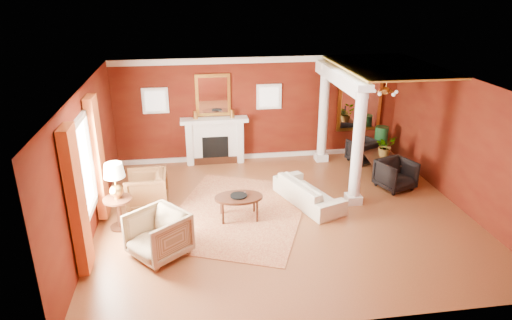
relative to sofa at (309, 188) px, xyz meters
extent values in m
plane|color=brown|center=(-0.66, -0.44, -0.38)|extent=(8.00, 8.00, 0.00)
cube|color=#5B1D0C|center=(-0.66, 3.06, 1.07)|extent=(8.00, 0.04, 2.90)
cube|color=#5B1D0C|center=(-0.66, -3.94, 1.07)|extent=(8.00, 0.04, 2.90)
cube|color=#5B1D0C|center=(-4.66, -0.44, 1.07)|extent=(0.04, 7.00, 2.90)
cube|color=#5B1D0C|center=(3.34, -0.44, 1.07)|extent=(0.04, 7.00, 2.90)
cube|color=white|center=(-0.66, -0.44, 2.52)|extent=(8.00, 7.00, 0.04)
cube|color=white|center=(-1.96, 2.89, 0.22)|extent=(1.60, 0.34, 1.20)
cube|color=black|center=(-1.96, 2.72, 0.07)|extent=(0.72, 0.03, 0.70)
cube|color=black|center=(-1.96, 2.72, -0.28)|extent=(1.20, 0.05, 0.20)
cube|color=white|center=(-1.96, 2.85, 0.86)|extent=(1.85, 0.42, 0.10)
cube|color=white|center=(-2.66, 2.86, 0.22)|extent=(0.16, 0.40, 1.20)
cube|color=white|center=(-1.26, 2.86, 0.22)|extent=(0.16, 0.40, 1.20)
cube|color=gold|center=(-1.96, 3.02, 1.52)|extent=(0.95, 0.06, 1.15)
cube|color=white|center=(-1.96, 2.99, 1.52)|extent=(0.78, 0.02, 0.98)
cube|color=white|center=(-3.51, 3.03, 1.42)|extent=(0.70, 0.06, 0.70)
cube|color=white|center=(-3.51, 3.00, 1.42)|extent=(0.54, 0.02, 0.54)
cube|color=white|center=(-0.41, 3.03, 1.42)|extent=(0.70, 0.06, 0.70)
cube|color=white|center=(-0.41, 3.00, 1.42)|extent=(0.54, 0.02, 0.54)
cube|color=white|center=(-4.64, -1.04, 1.17)|extent=(0.03, 1.30, 1.70)
cube|color=white|center=(-4.61, -1.74, 1.17)|extent=(0.08, 0.10, 1.90)
cube|color=white|center=(-4.61, -0.34, 1.17)|extent=(0.08, 0.10, 1.90)
cube|color=#A3441C|center=(-4.54, -2.04, 1.02)|extent=(0.18, 0.55, 2.60)
cube|color=#A3441C|center=(-4.54, -0.04, 1.02)|extent=(0.18, 0.55, 2.60)
cube|color=white|center=(1.04, -0.14, -0.28)|extent=(0.34, 0.34, 0.20)
cylinder|color=white|center=(1.04, -0.14, 1.07)|extent=(0.26, 0.26, 2.50)
cube|color=white|center=(1.04, -0.14, 2.34)|extent=(0.36, 0.36, 0.16)
cube|color=white|center=(1.04, 2.56, -0.28)|extent=(0.34, 0.34, 0.20)
cylinder|color=white|center=(1.04, 2.56, 1.07)|extent=(0.26, 0.26, 2.50)
cube|color=white|center=(1.04, 2.56, 2.34)|extent=(0.36, 0.36, 0.16)
cube|color=white|center=(1.04, 1.46, 2.24)|extent=(0.30, 3.20, 0.32)
cube|color=gold|center=(2.19, 1.31, 2.49)|extent=(2.30, 3.40, 0.04)
cube|color=gold|center=(2.24, 3.02, 1.17)|extent=(1.30, 0.06, 1.70)
cube|color=white|center=(2.24, 2.99, 1.17)|extent=(1.10, 0.02, 1.50)
cylinder|color=#C28C3D|center=(2.24, 1.36, 2.20)|extent=(0.02, 0.02, 0.65)
sphere|color=#C28C3D|center=(2.24, 1.36, 1.87)|extent=(0.20, 0.20, 0.20)
sphere|color=beige|center=(2.52, 1.36, 1.84)|extent=(0.09, 0.09, 0.09)
sphere|color=beige|center=(2.33, 1.63, 1.84)|extent=(0.09, 0.09, 0.09)
sphere|color=beige|center=(2.02, 1.53, 1.84)|extent=(0.09, 0.09, 0.09)
sphere|color=beige|center=(2.02, 1.20, 1.84)|extent=(0.09, 0.09, 0.09)
sphere|color=beige|center=(2.33, 1.10, 1.84)|extent=(0.09, 0.09, 0.09)
cube|color=white|center=(-0.66, 3.02, 2.44)|extent=(8.00, 0.08, 0.16)
cube|color=white|center=(-0.66, 3.02, -0.32)|extent=(8.00, 0.08, 0.12)
cube|color=maroon|center=(-1.66, -0.26, -0.37)|extent=(3.93, 4.45, 0.01)
imported|color=beige|center=(0.00, 0.00, 0.00)|extent=(1.20, 2.01, 0.76)
imported|color=black|center=(-3.66, 0.38, 0.08)|extent=(0.84, 0.90, 0.91)
imported|color=tan|center=(-3.30, -1.69, 0.11)|extent=(1.28, 1.28, 0.97)
cylinder|color=black|center=(-1.66, -0.48, 0.12)|extent=(1.04, 1.04, 0.05)
cylinder|color=black|center=(-2.03, -0.71, -0.14)|extent=(0.05, 0.05, 0.47)
cylinder|color=black|center=(-1.30, -0.71, -0.14)|extent=(0.05, 0.05, 0.47)
cylinder|color=black|center=(-2.03, -0.25, -0.14)|extent=(0.05, 0.05, 0.47)
cylinder|color=black|center=(-1.30, -0.25, -0.14)|extent=(0.05, 0.05, 0.47)
imported|color=black|center=(-1.65, -0.41, 0.25)|extent=(0.15, 0.02, 0.20)
cylinder|color=black|center=(-4.16, -0.52, -0.36)|extent=(0.42, 0.42, 0.04)
cylinder|color=black|center=(-4.16, -0.52, -0.05)|extent=(0.10, 0.10, 0.66)
cylinder|color=black|center=(-4.16, -0.52, 0.28)|extent=(0.58, 0.58, 0.04)
sphere|color=#C28C3D|center=(-4.16, -0.52, 0.47)|extent=(0.27, 0.27, 0.27)
cylinder|color=#C28C3D|center=(-4.16, -0.52, 0.66)|extent=(0.03, 0.03, 0.29)
cone|color=beige|center=(-4.16, -0.52, 0.92)|extent=(0.42, 0.42, 0.29)
imported|color=black|center=(2.34, 1.42, 0.00)|extent=(0.62, 1.41, 0.76)
imported|color=black|center=(2.33, 0.47, 0.03)|extent=(0.98, 0.95, 0.81)
imported|color=black|center=(2.17, 2.31, -0.01)|extent=(0.92, 0.90, 0.73)
sphere|color=#133B1A|center=(2.72, 2.38, -0.18)|extent=(0.41, 0.41, 0.41)
cylinder|color=#133B1A|center=(2.72, 2.38, 0.11)|extent=(0.37, 0.37, 0.98)
imported|color=#26591E|center=(2.42, 1.43, 0.60)|extent=(0.64, 0.68, 0.44)
camera|label=1|loc=(-2.58, -9.19, 4.46)|focal=32.00mm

